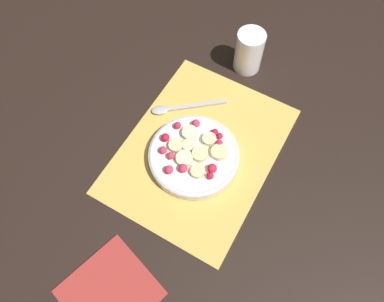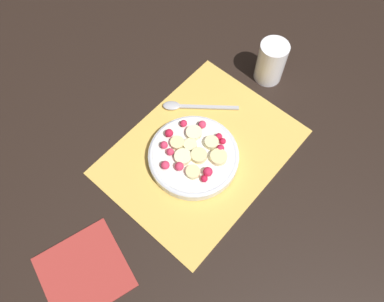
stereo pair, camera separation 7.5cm
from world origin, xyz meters
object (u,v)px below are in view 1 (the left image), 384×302
(spoon, at_px, (174,108))
(napkin, at_px, (111,293))
(drinking_glass, at_px, (249,51))
(fruit_bowl, at_px, (192,154))

(spoon, height_order, napkin, spoon)
(spoon, xyz_separation_m, drinking_glass, (0.21, -0.09, 0.05))
(spoon, relative_size, napkin, 0.77)
(fruit_bowl, bearing_deg, spoon, 47.82)
(spoon, relative_size, drinking_glass, 1.40)
(spoon, height_order, drinking_glass, drinking_glass)
(napkin, bearing_deg, fruit_bowl, 1.26)
(drinking_glass, xyz_separation_m, napkin, (-0.62, -0.02, -0.05))
(fruit_bowl, distance_m, napkin, 0.33)
(fruit_bowl, xyz_separation_m, napkin, (-0.32, -0.01, -0.02))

